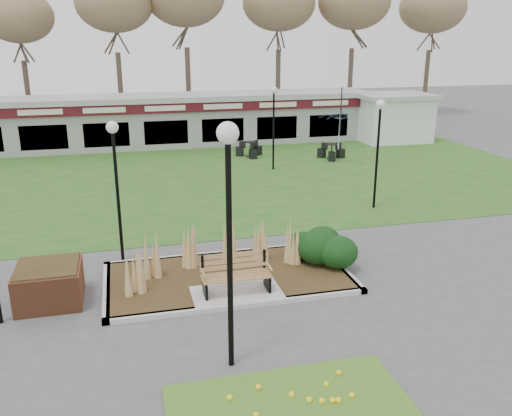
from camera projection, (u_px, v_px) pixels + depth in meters
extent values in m
plane|color=#515154|center=(238.00, 300.00, 13.20)|extent=(100.00, 100.00, 0.00)
cube|color=#265A1C|center=(181.00, 179.00, 24.27)|extent=(34.00, 16.00, 0.02)
cube|color=#382916|center=(228.00, 277.00, 14.29)|extent=(6.22, 3.22, 0.12)
cube|color=#B7B7B2|center=(242.00, 305.00, 12.80)|extent=(6.40, 0.18, 0.12)
cube|color=#B7B7B2|center=(217.00, 254.00, 15.77)|extent=(6.40, 0.18, 0.12)
cube|color=#B7B7B2|center=(107.00, 290.00, 13.56)|extent=(0.18, 3.40, 0.12)
cube|color=#B7B7B2|center=(338.00, 265.00, 15.01)|extent=(0.18, 3.40, 0.12)
cube|color=#B7B7B2|center=(237.00, 294.00, 13.32)|extent=(2.20, 1.20, 0.13)
cone|color=tan|center=(153.00, 256.00, 14.02)|extent=(0.36, 0.36, 1.15)
cone|color=tan|center=(189.00, 247.00, 14.62)|extent=(0.36, 0.36, 1.15)
cone|color=tan|center=(228.00, 241.00, 15.06)|extent=(0.36, 0.36, 1.15)
cone|color=tan|center=(261.00, 240.00, 15.09)|extent=(0.36, 0.36, 1.15)
cone|color=tan|center=(293.00, 243.00, 14.91)|extent=(0.36, 0.36, 1.15)
cone|color=tan|center=(134.00, 270.00, 13.16)|extent=(0.36, 0.36, 1.15)
ellipsoid|color=black|center=(319.00, 247.00, 14.92)|extent=(1.21, 1.10, 0.99)
ellipsoid|color=black|center=(338.00, 252.00, 14.65)|extent=(1.10, 1.00, 0.90)
ellipsoid|color=black|center=(323.00, 241.00, 15.47)|extent=(1.06, 0.96, 0.86)
ellipsoid|color=black|center=(303.00, 245.00, 15.34)|extent=(0.92, 0.84, 0.76)
cube|color=#A8854B|center=(236.00, 276.00, 13.16)|extent=(1.70, 0.57, 0.04)
cube|color=#A8854B|center=(234.00, 261.00, 13.37)|extent=(1.70, 0.13, 0.44)
cube|color=black|center=(205.00, 288.00, 13.05)|extent=(0.06, 0.55, 0.42)
cube|color=black|center=(267.00, 281.00, 13.41)|extent=(0.06, 0.55, 0.42)
cube|color=black|center=(202.00, 265.00, 13.18)|extent=(0.06, 0.06, 0.50)
cube|color=black|center=(264.00, 259.00, 13.55)|extent=(0.06, 0.06, 0.50)
cube|color=#A8854B|center=(203.00, 273.00, 12.90)|extent=(0.05, 0.50, 0.04)
cube|color=#A8854B|center=(269.00, 266.00, 13.28)|extent=(0.05, 0.50, 0.04)
cube|color=brown|center=(49.00, 285.00, 12.96)|extent=(1.50, 1.50, 0.90)
cube|color=#382916|center=(47.00, 267.00, 12.81)|extent=(1.40, 1.40, 0.06)
cube|color=#939396|center=(164.00, 123.00, 31.26)|extent=(24.00, 3.00, 2.60)
cube|color=#4E1018|center=(165.00, 108.00, 29.51)|extent=(24.00, 0.18, 0.55)
cube|color=#B9B9BE|center=(162.00, 98.00, 30.82)|extent=(24.60, 3.40, 0.30)
cube|color=silver|center=(165.00, 108.00, 29.41)|extent=(22.00, 0.02, 0.28)
cube|color=black|center=(166.00, 132.00, 30.02)|extent=(22.00, 0.10, 1.30)
cube|color=white|center=(393.00, 119.00, 32.57)|extent=(4.00, 3.00, 2.60)
cube|color=#B9B9BE|center=(394.00, 96.00, 32.14)|extent=(4.40, 3.40, 0.25)
cylinder|color=#47382B|center=(16.00, 91.00, 36.15)|extent=(0.36, 0.36, 5.17)
cylinder|color=#47382B|center=(109.00, 89.00, 37.56)|extent=(0.36, 0.36, 5.17)
cylinder|color=#47382B|center=(195.00, 87.00, 38.96)|extent=(0.36, 0.36, 5.17)
ellipsoid|color=brown|center=(192.00, 1.00, 37.18)|extent=(5.24, 5.24, 3.93)
cylinder|color=#47382B|center=(275.00, 85.00, 40.36)|extent=(0.36, 0.36, 5.17)
ellipsoid|color=brown|center=(276.00, 2.00, 38.59)|extent=(5.24, 5.24, 3.93)
cylinder|color=#47382B|center=(350.00, 83.00, 41.76)|extent=(0.36, 0.36, 5.17)
ellipsoid|color=brown|center=(354.00, 3.00, 39.99)|extent=(5.24, 5.24, 3.93)
cylinder|color=#47382B|center=(419.00, 82.00, 43.16)|extent=(0.36, 0.36, 5.17)
ellipsoid|color=brown|center=(426.00, 4.00, 41.39)|extent=(5.24, 5.24, 3.93)
cylinder|color=black|center=(230.00, 261.00, 9.93)|extent=(0.11, 0.11, 4.39)
sphere|color=white|center=(228.00, 133.00, 9.21)|extent=(0.40, 0.40, 0.40)
cylinder|color=black|center=(118.00, 199.00, 14.97)|extent=(0.09, 0.09, 3.67)
sphere|color=white|center=(112.00, 127.00, 14.36)|extent=(0.33, 0.33, 0.33)
cylinder|color=black|center=(273.00, 132.00, 25.34)|extent=(0.09, 0.09, 3.61)
sphere|color=white|center=(274.00, 90.00, 24.75)|extent=(0.32, 0.32, 0.32)
cylinder|color=black|center=(377.00, 160.00, 19.61)|extent=(0.09, 0.09, 3.68)
sphere|color=white|center=(381.00, 104.00, 19.01)|extent=(0.33, 0.33, 0.33)
cylinder|color=black|center=(250.00, 156.00, 28.65)|extent=(0.46, 0.46, 0.03)
cylinder|color=black|center=(250.00, 149.00, 28.54)|extent=(0.05, 0.05, 0.75)
cylinder|color=black|center=(250.00, 142.00, 28.42)|extent=(0.62, 0.62, 0.03)
cube|color=black|center=(258.00, 150.00, 28.98)|extent=(0.49, 0.49, 0.48)
cube|color=black|center=(240.00, 151.00, 28.72)|extent=(0.48, 0.48, 0.48)
cube|color=black|center=(253.00, 154.00, 28.06)|extent=(0.36, 0.36, 0.48)
cylinder|color=black|center=(331.00, 158.00, 28.13)|extent=(0.45, 0.45, 0.03)
cylinder|color=black|center=(331.00, 151.00, 28.01)|extent=(0.05, 0.05, 0.74)
cylinder|color=black|center=(332.00, 144.00, 27.90)|extent=(0.62, 0.62, 0.03)
cube|color=black|center=(341.00, 153.00, 28.28)|extent=(0.41, 0.41, 0.47)
cube|color=black|center=(322.00, 153.00, 28.37)|extent=(0.49, 0.49, 0.47)
cube|color=black|center=(332.00, 156.00, 27.52)|extent=(0.45, 0.45, 0.47)
cylinder|color=black|center=(339.00, 142.00, 26.73)|extent=(0.06, 0.06, 2.20)
imported|color=blue|center=(340.00, 130.00, 26.55)|extent=(2.69, 2.71, 1.95)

